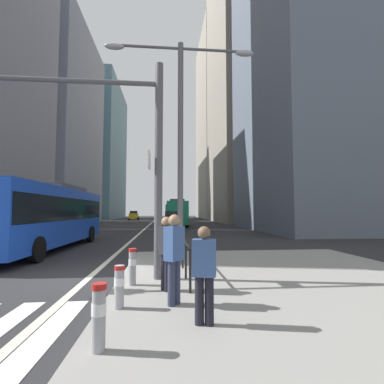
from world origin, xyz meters
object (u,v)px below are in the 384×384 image
at_px(car_oncoming_mid, 134,215).
at_px(traffic_signal_gantry, 76,131).
at_px(street_lamp_post, 181,120).
at_px(pedestrian_far, 166,249).
at_px(bollard_left, 119,284).
at_px(pedestrian_waiting, 174,254).
at_px(city_bus_red_receding, 177,212).
at_px(pedestrian_walking, 204,270).
at_px(bollard_front, 99,313).
at_px(car_receding_far, 170,215).
at_px(bollard_right, 132,265).
at_px(city_bus_blue_oncoming, 47,214).
at_px(city_bus_red_distant, 172,211).
at_px(car_receding_near, 173,221).

xyz_separation_m(car_oncoming_mid, traffic_signal_gantry, (4.23, -52.58, 3.15)).
distance_m(street_lamp_post, pedestrian_far, 5.40).
distance_m(bollard_left, pedestrian_waiting, 1.18).
xyz_separation_m(city_bus_red_receding, pedestrian_far, (-1.44, -30.95, -0.75)).
bearing_deg(bollard_left, pedestrian_walking, -31.40).
bearing_deg(bollard_front, pedestrian_walking, 25.54).
xyz_separation_m(bollard_front, pedestrian_far, (0.89, 2.73, 0.45)).
bearing_deg(pedestrian_walking, traffic_signal_gantry, 134.19).
bearing_deg(street_lamp_post, car_oncoming_mid, 98.11).
distance_m(traffic_signal_gantry, bollard_left, 4.47).
bearing_deg(pedestrian_walking, bollard_front, -154.46).
height_order(street_lamp_post, pedestrian_far, street_lamp_post).
bearing_deg(traffic_signal_gantry, pedestrian_walking, -45.81).
distance_m(car_receding_far, bollard_right, 61.21).
bearing_deg(pedestrian_far, bollard_left, -128.80).
bearing_deg(bollard_right, car_oncoming_mid, 96.28).
bearing_deg(street_lamp_post, pedestrian_walking, -88.80).
bearing_deg(pedestrian_walking, city_bus_blue_oncoming, 122.63).
xyz_separation_m(city_bus_red_distant, car_receding_near, (-0.60, -25.87, -0.85)).
distance_m(bollard_front, bollard_right, 3.30).
height_order(city_bus_red_receding, car_oncoming_mid, city_bus_red_receding).
xyz_separation_m(city_bus_red_receding, city_bus_red_distant, (-0.17, 16.19, -0.00)).
xyz_separation_m(car_receding_near, bollard_front, (-1.56, -24.00, -0.35)).
xyz_separation_m(pedestrian_waiting, pedestrian_walking, (0.46, -1.02, -0.11)).
xyz_separation_m(car_receding_far, pedestrian_walking, (-0.35, -63.77, 0.03)).
distance_m(car_receding_far, bollard_left, 62.89).
xyz_separation_m(city_bus_red_receding, car_receding_far, (-0.47, 30.81, -0.85)).
relative_size(street_lamp_post, bollard_right, 8.94).
height_order(city_bus_red_receding, city_bus_red_distant, same).
height_order(city_bus_red_distant, pedestrian_walking, city_bus_red_distant).
xyz_separation_m(car_receding_near, pedestrian_far, (-0.68, -21.27, 0.10)).
xyz_separation_m(car_receding_far, bollard_front, (-1.85, -64.49, -0.35)).
distance_m(bollard_right, pedestrian_walking, 2.99).
xyz_separation_m(car_oncoming_mid, bollard_right, (5.85, -53.14, -0.34)).
xyz_separation_m(car_oncoming_mid, street_lamp_post, (7.18, -50.36, 4.30)).
bearing_deg(car_receding_near, car_receding_far, 89.59).
distance_m(car_receding_near, traffic_signal_gantry, 20.62).
bearing_deg(street_lamp_post, bollard_left, -107.26).
height_order(city_bus_red_receding, bollard_front, city_bus_red_receding).
height_order(city_bus_blue_oncoming, traffic_signal_gantry, traffic_signal_gantry).
bearing_deg(bollard_front, car_oncoming_mid, 95.86).
bearing_deg(city_bus_red_distant, pedestrian_far, -91.55).
distance_m(pedestrian_waiting, pedestrian_walking, 1.12).
height_order(pedestrian_waiting, pedestrian_far, pedestrian_waiting).
distance_m(bollard_left, pedestrian_far, 1.49).
bearing_deg(city_bus_red_distant, bollard_front, -92.48).
height_order(bollard_right, pedestrian_waiting, pedestrian_waiting).
bearing_deg(car_receding_near, pedestrian_walking, -90.15).
xyz_separation_m(bollard_front, pedestrian_waiting, (1.04, 1.74, 0.50)).
relative_size(car_receding_near, pedestrian_walking, 2.83).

